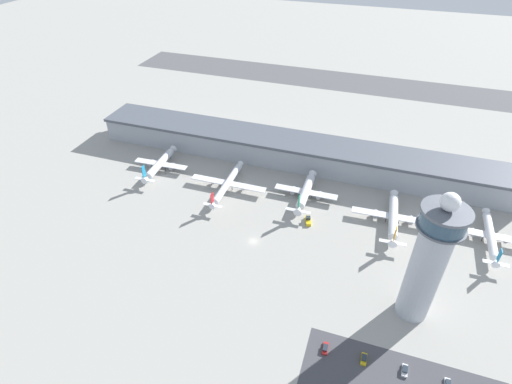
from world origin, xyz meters
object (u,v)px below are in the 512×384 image
object	(u,v)px
airplane_gate_alpha	(160,164)
service_truck_catering	(431,248)
car_blue_compact	(448,384)
car_maroon_suv	(405,370)
airplane_gate_bravo	(228,183)
service_truck_fuel	(308,220)
airplane_gate_echo	(490,236)
car_green_van	(325,348)
control_tower	(429,260)
airplane_gate_charlie	(306,192)
car_grey_coupe	(364,359)
airplane_gate_delta	(393,217)

from	to	relation	value
airplane_gate_alpha	service_truck_catering	distance (m)	144.97
car_blue_compact	car_maroon_suv	size ratio (longest dim) A/B	0.94
airplane_gate_bravo	service_truck_fuel	bearing A→B (deg)	-14.78
service_truck_catering	car_blue_compact	world-z (taller)	service_truck_catering
airplane_gate_echo	service_truck_catering	xyz separation A→B (m)	(-24.34, -13.28, -2.90)
service_truck_catering	car_green_van	size ratio (longest dim) A/B	1.77
car_blue_compact	airplane_gate_echo	bearing A→B (deg)	75.19
airplane_gate_bravo	car_maroon_suv	distance (m)	118.71
service_truck_catering	car_maroon_suv	distance (m)	62.15
service_truck_fuel	car_green_van	world-z (taller)	service_truck_fuel
airplane_gate_bravo	car_blue_compact	size ratio (longest dim) A/B	9.58
control_tower	service_truck_fuel	size ratio (longest dim) A/B	8.10
airplane_gate_echo	service_truck_catering	bearing A→B (deg)	-151.40
service_truck_catering	car_blue_compact	distance (m)	62.22
airplane_gate_charlie	service_truck_fuel	world-z (taller)	airplane_gate_charlie
airplane_gate_echo	car_blue_compact	distance (m)	78.00
service_truck_fuel	car_grey_coupe	world-z (taller)	service_truck_fuel
airplane_gate_alpha	service_truck_fuel	world-z (taller)	airplane_gate_alpha
control_tower	airplane_gate_echo	world-z (taller)	control_tower
airplane_gate_alpha	service_truck_fuel	xyz separation A→B (m)	(88.89, -17.48, -3.03)
service_truck_fuel	car_maroon_suv	xyz separation A→B (m)	(46.23, -62.67, -0.37)
airplane_gate_bravo	airplane_gate_delta	size ratio (longest dim) A/B	1.05
airplane_gate_bravo	airplane_gate_charlie	xyz separation A→B (m)	(40.40, 5.67, 0.19)
control_tower	service_truck_catering	size ratio (longest dim) A/B	6.57
control_tower	car_grey_coupe	size ratio (longest dim) A/B	12.51
airplane_gate_bravo	car_grey_coupe	size ratio (longest dim) A/B	9.41
airplane_gate_alpha	service_truck_catering	size ratio (longest dim) A/B	4.25
airplane_gate_delta	service_truck_fuel	world-z (taller)	airplane_gate_delta
airplane_gate_echo	car_grey_coupe	world-z (taller)	airplane_gate_echo
service_truck_fuel	car_green_van	distance (m)	66.32
airplane_gate_alpha	airplane_gate_echo	size ratio (longest dim) A/B	0.95
airplane_gate_delta	service_truck_fuel	bearing A→B (deg)	-162.35
control_tower	car_green_van	bearing A→B (deg)	-136.31
control_tower	service_truck_fuel	xyz separation A→B (m)	(-47.44, 37.17, -25.89)
airplane_gate_charlie	car_grey_coupe	world-z (taller)	airplane_gate_charlie
control_tower	airplane_gate_alpha	xyz separation A→B (m)	(-136.32, 54.65, -22.85)
airplane_gate_alpha	airplane_gate_bravo	distance (m)	43.31
airplane_gate_bravo	airplane_gate_charlie	size ratio (longest dim) A/B	1.17
control_tower	airplane_gate_bravo	xyz separation A→B (m)	(-93.35, 49.28, -22.96)
airplane_gate_alpha	car_grey_coupe	size ratio (longest dim) A/B	8.09
car_blue_compact	airplane_gate_bravo	bearing A→B (deg)	144.41
car_maroon_suv	airplane_gate_alpha	bearing A→B (deg)	149.32
airplane_gate_charlie	car_blue_compact	bearing A→B (deg)	-51.33
airplane_gate_alpha	airplane_gate_bravo	world-z (taller)	airplane_gate_alpha
control_tower	service_truck_fuel	world-z (taller)	control_tower
airplane_gate_bravo	airplane_gate_charlie	distance (m)	40.80
control_tower	service_truck_catering	bearing A→B (deg)	78.37
service_truck_catering	car_blue_compact	xyz separation A→B (m)	(4.42, -62.06, -0.43)
car_green_van	service_truck_fuel	bearing A→B (deg)	107.76
control_tower	car_green_van	xyz separation A→B (m)	(-27.21, -25.99, -26.29)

